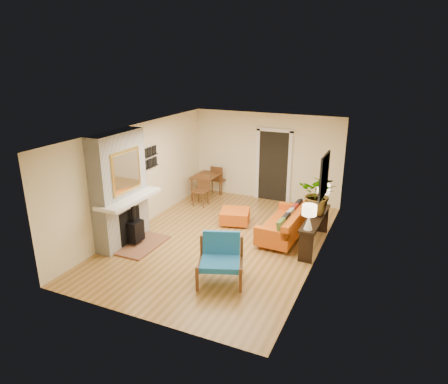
{
  "coord_description": "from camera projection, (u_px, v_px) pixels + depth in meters",
  "views": [
    {
      "loc": [
        3.59,
        -7.79,
        4.14
      ],
      "look_at": [
        0.0,
        0.2,
        1.15
      ],
      "focal_mm": 32.0,
      "sensor_mm": 36.0,
      "label": 1
    }
  ],
  "objects": [
    {
      "name": "sofa",
      "position": [
        286.0,
        225.0,
        9.52
      ],
      "size": [
        0.87,
        1.9,
        0.74
      ],
      "color": "silver",
      "rests_on": "ground"
    },
    {
      "name": "ottoman",
      "position": [
        235.0,
        216.0,
        10.35
      ],
      "size": [
        0.88,
        0.88,
        0.36
      ],
      "color": "silver",
      "rests_on": "ground"
    },
    {
      "name": "lamp_near",
      "position": [
        309.0,
        214.0,
        8.19
      ],
      "size": [
        0.3,
        0.3,
        0.54
      ],
      "color": "white",
      "rests_on": "console_table"
    },
    {
      "name": "room_shell",
      "position": [
        280.0,
        166.0,
        11.09
      ],
      "size": [
        6.5,
        6.5,
        6.5
      ],
      "color": "#B48245",
      "rests_on": "ground"
    },
    {
      "name": "dining_table",
      "position": [
        208.0,
        180.0,
        12.07
      ],
      "size": [
        0.7,
        1.66,
        0.89
      ],
      "color": "brown",
      "rests_on": "ground"
    },
    {
      "name": "lamp_far",
      "position": [
        323.0,
        192.0,
        9.49
      ],
      "size": [
        0.3,
        0.3,
        0.54
      ],
      "color": "white",
      "rests_on": "console_table"
    },
    {
      "name": "fireplace",
      "position": [
        121.0,
        192.0,
        8.97
      ],
      "size": [
        1.09,
        1.68,
        2.6
      ],
      "color": "white",
      "rests_on": "ground"
    },
    {
      "name": "houseplant",
      "position": [
        319.0,
        194.0,
        8.99
      ],
      "size": [
        0.88,
        0.77,
        0.94
      ],
      "primitive_type": "imported",
      "rotation": [
        0.0,
        0.0,
        -0.05
      ],
      "color": "#1E5919",
      "rests_on": "console_table"
    },
    {
      "name": "blue_chair",
      "position": [
        221.0,
        256.0,
        7.71
      ],
      "size": [
        1.09,
        1.08,
        0.9
      ],
      "color": "brown",
      "rests_on": "ground"
    },
    {
      "name": "console_table",
      "position": [
        315.0,
        223.0,
        9.0
      ],
      "size": [
        0.34,
        1.85,
        0.72
      ],
      "color": "black",
      "rests_on": "ground"
    }
  ]
}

